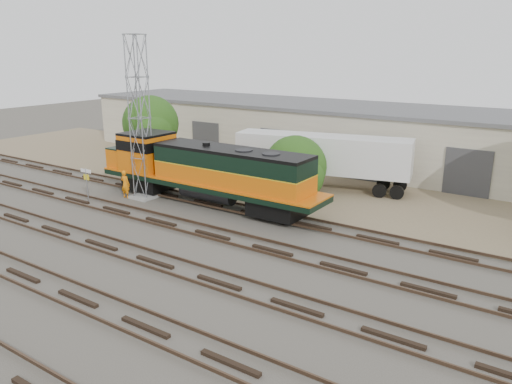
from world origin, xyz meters
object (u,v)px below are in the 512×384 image
Objects in this scene: locomotive at (204,170)px; worker at (125,184)px; signal_tower at (140,122)px; semi_trailer at (326,155)px.

locomotive reaches higher than worker.
signal_tower is (-4.44, -1.27, 3.02)m from locomotive.
worker is at bearing -144.28° from signal_tower.
signal_tower is at bearing -147.36° from worker.
signal_tower is at bearing -164.06° from locomotive.
worker is 0.15× the size of semi_trailer.
semi_trailer is (10.53, 10.22, 1.52)m from worker.
locomotive is at bearing 15.94° from signal_tower.
locomotive is 6.02m from worker.
worker is at bearing -159.74° from locomotive.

